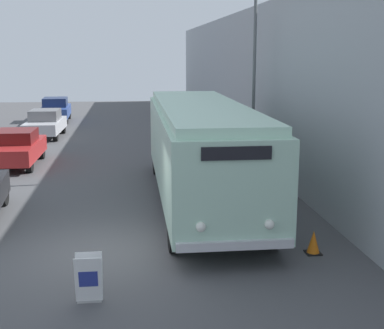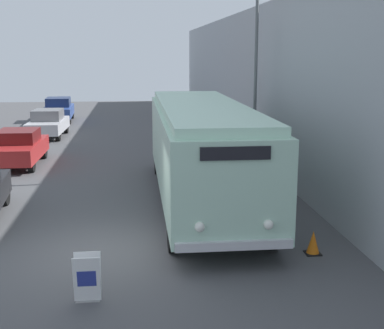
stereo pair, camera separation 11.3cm
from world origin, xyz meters
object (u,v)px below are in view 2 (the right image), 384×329
(streetlamp, at_px, (256,56))
(parked_car_mid, at_px, (18,147))
(parked_car_far, at_px, (48,123))
(parked_car_distant, at_px, (59,109))
(traffic_cone, at_px, (313,243))
(vintage_bus, at_px, (202,147))
(sign_board, at_px, (87,279))

(streetlamp, distance_m, parked_car_mid, 10.51)
(streetlamp, relative_size, parked_car_far, 1.65)
(parked_car_far, bearing_deg, parked_car_distant, 94.42)
(traffic_cone, bearing_deg, vintage_bus, 113.78)
(vintage_bus, bearing_deg, parked_car_far, 116.13)
(parked_car_mid, xyz_separation_m, parked_car_far, (0.06, 7.61, 0.02))
(vintage_bus, height_order, parked_car_mid, vintage_bus)
(vintage_bus, distance_m, parked_car_mid, 9.50)
(parked_car_distant, bearing_deg, vintage_bus, -73.68)
(sign_board, distance_m, parked_car_distant, 27.85)
(sign_board, xyz_separation_m, traffic_cone, (5.07, 1.89, -0.18))
(parked_car_mid, xyz_separation_m, traffic_cone, (9.00, -11.09, -0.48))
(parked_car_mid, height_order, parked_car_distant, parked_car_distant)
(parked_car_far, relative_size, parked_car_distant, 0.94)
(sign_board, height_order, streetlamp, streetlamp)
(parked_car_mid, distance_m, traffic_cone, 14.29)
(vintage_bus, height_order, sign_board, vintage_bus)
(parked_car_mid, bearing_deg, parked_car_far, 90.12)
(traffic_cone, bearing_deg, parked_car_far, 115.55)
(parked_car_far, bearing_deg, vintage_bus, -62.37)
(streetlamp, bearing_deg, vintage_bus, -124.35)
(parked_car_mid, bearing_deg, traffic_cone, -50.39)
(vintage_bus, bearing_deg, parked_car_mid, 137.25)
(vintage_bus, relative_size, streetlamp, 1.59)
(vintage_bus, distance_m, parked_car_far, 15.65)
(vintage_bus, relative_size, sign_board, 12.12)
(parked_car_mid, relative_size, parked_car_distant, 0.93)
(sign_board, xyz_separation_m, streetlamp, (5.49, 10.19, 4.08))
(parked_car_mid, height_order, parked_car_far, parked_car_far)
(parked_car_far, bearing_deg, sign_board, -77.87)
(sign_board, relative_size, traffic_cone, 1.66)
(parked_car_distant, bearing_deg, traffic_cone, -72.79)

